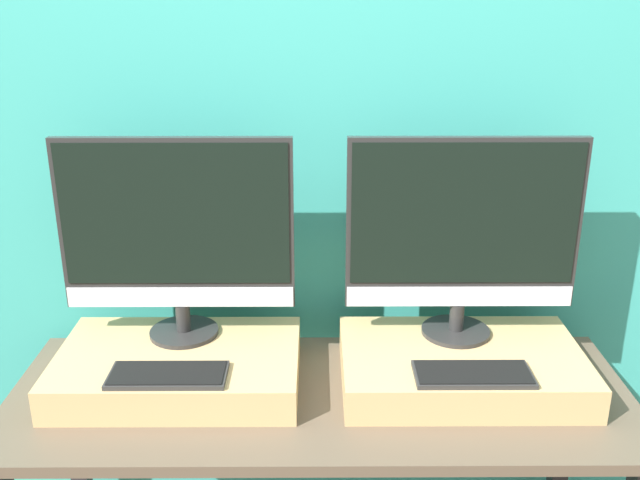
% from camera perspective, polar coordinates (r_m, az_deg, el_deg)
% --- Properties ---
extents(wall_back, '(8.00, 0.04, 2.60)m').
position_cam_1_polar(wall_back, '(2.04, -0.03, 7.69)').
color(wall_back, teal).
rests_on(wall_back, ground_plane).
extents(workbench, '(1.63, 0.61, 0.72)m').
position_cam_1_polar(workbench, '(1.95, 0.02, -14.13)').
color(workbench, brown).
rests_on(workbench, ground_plane).
extents(wooden_riser_left, '(0.64, 0.41, 0.09)m').
position_cam_1_polar(wooden_riser_left, '(1.96, -11.22, -9.94)').
color(wooden_riser_left, tan).
rests_on(wooden_riser_left, workbench).
extents(monitor_left, '(0.62, 0.19, 0.55)m').
position_cam_1_polar(monitor_left, '(1.91, -11.39, 0.64)').
color(monitor_left, '#282828').
rests_on(monitor_left, wooden_riser_left).
extents(keyboard_left, '(0.29, 0.12, 0.01)m').
position_cam_1_polar(keyboard_left, '(1.82, -12.08, -10.51)').
color(keyboard_left, '#2D2D2D').
rests_on(keyboard_left, wooden_riser_left).
extents(wooden_riser_right, '(0.64, 0.41, 0.09)m').
position_cam_1_polar(wooden_riser_right, '(1.97, 11.23, -9.88)').
color(wooden_riser_right, tan).
rests_on(wooden_riser_right, workbench).
extents(monitor_right, '(0.62, 0.19, 0.55)m').
position_cam_1_polar(monitor_right, '(1.91, 11.37, 0.69)').
color(monitor_right, '#282828').
rests_on(monitor_right, wooden_riser_right).
extents(keyboard_right, '(0.29, 0.12, 0.01)m').
position_cam_1_polar(keyboard_right, '(1.83, 12.13, -10.44)').
color(keyboard_right, '#2D2D2D').
rests_on(keyboard_right, wooden_riser_right).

